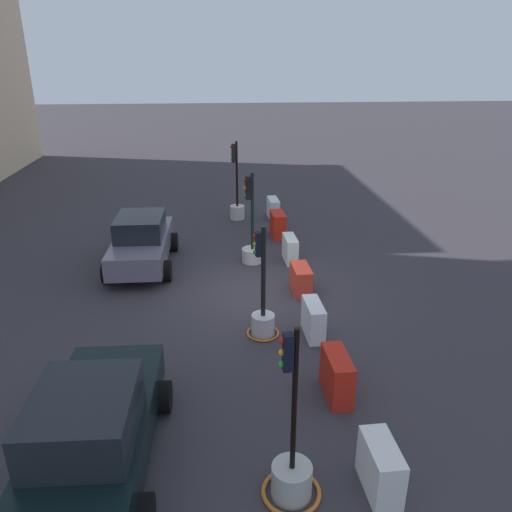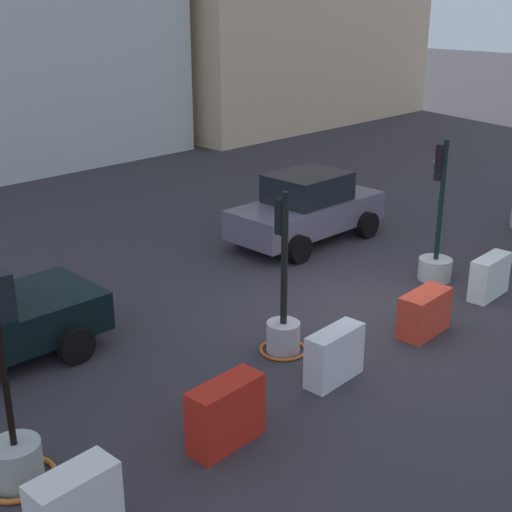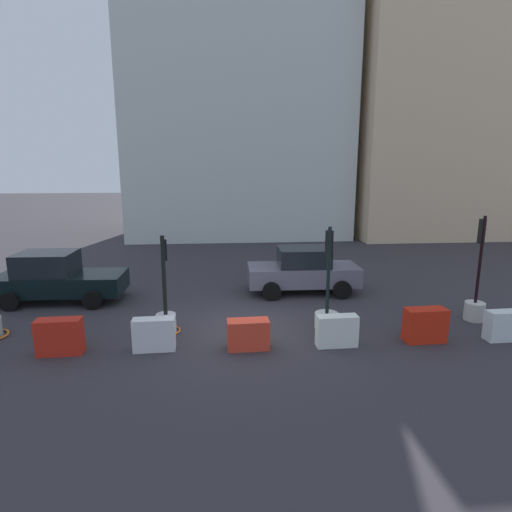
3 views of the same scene
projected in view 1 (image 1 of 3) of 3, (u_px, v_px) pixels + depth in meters
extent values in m
plane|color=#343036|center=(260.00, 293.00, 14.20)|extent=(120.00, 120.00, 0.00)
cylinder|color=#ADB0A9|center=(292.00, 480.00, 7.62)|extent=(0.63, 0.63, 0.54)
cylinder|color=black|center=(294.00, 402.00, 7.06)|extent=(0.08, 0.08, 2.40)
cube|color=black|center=(288.00, 352.00, 6.75)|extent=(0.15, 0.15, 0.57)
sphere|color=red|center=(282.00, 340.00, 6.67)|extent=(0.09, 0.09, 0.09)
sphere|color=orange|center=(282.00, 352.00, 6.75)|extent=(0.09, 0.09, 0.09)
sphere|color=green|center=(281.00, 364.00, 6.82)|extent=(0.09, 0.09, 0.09)
torus|color=orange|center=(291.00, 492.00, 7.70)|extent=(0.93, 0.93, 0.07)
cylinder|color=silver|center=(263.00, 324.00, 12.03)|extent=(0.56, 0.56, 0.52)
cylinder|color=black|center=(263.00, 272.00, 11.52)|extent=(0.11, 0.11, 2.24)
cube|color=black|center=(258.00, 244.00, 11.26)|extent=(0.17, 0.15, 0.58)
sphere|color=red|center=(255.00, 236.00, 11.20)|extent=(0.10, 0.10, 0.10)
sphere|color=orange|center=(255.00, 244.00, 11.27)|extent=(0.10, 0.10, 0.10)
sphere|color=green|center=(255.00, 252.00, 11.34)|extent=(0.10, 0.10, 0.10)
torus|color=orange|center=(263.00, 333.00, 12.12)|extent=(0.80, 0.80, 0.05)
cylinder|color=beige|center=(252.00, 255.00, 16.28)|extent=(0.69, 0.69, 0.45)
cylinder|color=black|center=(252.00, 212.00, 15.73)|extent=(0.10, 0.10, 2.50)
cube|color=black|center=(248.00, 188.00, 15.45)|extent=(0.20, 0.19, 0.72)
sphere|color=red|center=(245.00, 180.00, 15.37)|extent=(0.11, 0.11, 0.11)
sphere|color=orange|center=(245.00, 188.00, 15.46)|extent=(0.11, 0.11, 0.11)
sphere|color=green|center=(245.00, 195.00, 15.55)|extent=(0.11, 0.11, 0.11)
cylinder|color=beige|center=(237.00, 212.00, 20.51)|extent=(0.58, 0.58, 0.56)
cylinder|color=black|center=(237.00, 174.00, 19.91)|extent=(0.09, 0.09, 2.62)
cube|color=black|center=(234.00, 153.00, 19.61)|extent=(0.17, 0.17, 0.73)
sphere|color=red|center=(231.00, 147.00, 19.52)|extent=(0.09, 0.09, 0.09)
sphere|color=orange|center=(231.00, 153.00, 19.62)|extent=(0.09, 0.09, 0.09)
sphere|color=green|center=(231.00, 159.00, 19.71)|extent=(0.09, 0.09, 0.09)
cube|color=white|center=(380.00, 468.00, 7.64)|extent=(0.99, 0.48, 0.85)
cube|color=red|center=(337.00, 376.00, 9.79)|extent=(1.10, 0.46, 0.91)
cube|color=silver|center=(313.00, 320.00, 11.93)|extent=(1.06, 0.41, 0.85)
cube|color=red|center=(301.00, 279.00, 14.15)|extent=(1.08, 0.51, 0.77)
cube|color=white|center=(290.00, 249.00, 16.27)|extent=(1.07, 0.40, 0.83)
cube|color=red|center=(278.00, 225.00, 18.48)|extent=(1.10, 0.50, 0.91)
cube|color=silver|center=(273.00, 209.00, 20.57)|extent=(1.14, 0.43, 0.82)
cube|color=slate|center=(142.00, 246.00, 15.83)|extent=(4.04, 1.68, 0.68)
cube|color=black|center=(140.00, 226.00, 15.58)|extent=(1.84, 1.45, 0.66)
cylinder|color=black|center=(122.00, 243.00, 17.05)|extent=(0.64, 0.29, 0.64)
cylinder|color=black|center=(173.00, 242.00, 17.16)|extent=(0.64, 0.29, 0.64)
cylinder|color=black|center=(107.00, 273.00, 14.75)|extent=(0.64, 0.29, 0.64)
cylinder|color=black|center=(166.00, 271.00, 14.86)|extent=(0.64, 0.29, 0.64)
cube|color=black|center=(97.00, 434.00, 8.04)|extent=(4.26, 1.80, 0.66)
cube|color=black|center=(84.00, 417.00, 7.37)|extent=(1.89, 1.54, 0.76)
cylinder|color=black|center=(66.00, 401.00, 9.32)|extent=(0.61, 0.29, 0.61)
cylinder|color=black|center=(164.00, 397.00, 9.42)|extent=(0.61, 0.29, 0.61)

